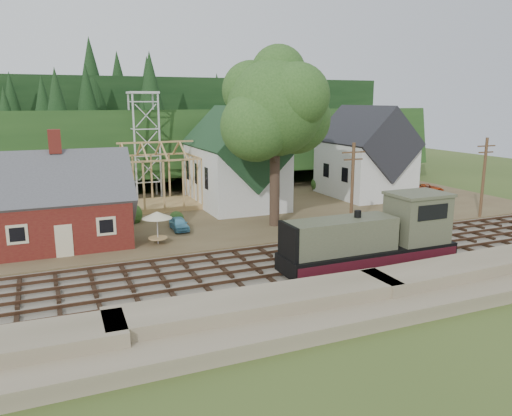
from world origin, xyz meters
name	(u,v)px	position (x,y,z in m)	size (l,w,h in m)	color
ground	(309,263)	(0.00, 0.00, 0.00)	(140.00, 140.00, 0.00)	#384C1E
embankment	(382,307)	(0.00, -8.50, 0.00)	(64.00, 5.00, 1.60)	#7F7259
railroad_bed	(309,262)	(0.00, 0.00, 0.08)	(64.00, 11.00, 0.16)	#726B5B
village_flat	(224,211)	(0.00, 18.00, 0.15)	(64.00, 26.00, 0.30)	brown
hillside	(170,180)	(0.00, 42.00, 0.00)	(70.00, 28.00, 8.00)	#1E3F19
ridge	(148,167)	(0.00, 58.00, 0.00)	(80.00, 20.00, 12.00)	black
depot	(60,208)	(-16.00, 11.00, 3.21)	(10.80, 7.41, 9.00)	#5A1514
church	(236,160)	(2.00, 19.68, 5.18)	(8.40, 15.17, 13.00)	silver
farmhouse	(365,157)	(18.00, 19.00, 4.87)	(8.40, 10.80, 10.60)	silver
timber_frame	(157,180)	(-6.00, 22.00, 3.27)	(8.20, 6.20, 6.99)	tan
lattice_tower	(143,113)	(-6.00, 28.00, 10.03)	(3.20, 3.20, 12.12)	silver
big_tree	(277,115)	(2.17, 10.08, 10.22)	(10.90, 8.40, 14.70)	#38281E
telegraph_pole_near	(352,187)	(7.00, 5.20, 4.25)	(2.20, 0.28, 8.00)	#4C331E
telegraph_pole_far	(484,177)	(22.00, 5.20, 4.25)	(2.20, 0.28, 8.00)	#4C331E
locomotive	(375,239)	(3.46, -3.00, 2.20)	(12.55, 3.14, 5.00)	black
car_blue	(179,224)	(-6.40, 11.79, 0.86)	(1.32, 3.28, 1.12)	#61B2D1
car_red	(428,188)	(26.33, 17.36, 0.84)	(1.80, 3.90, 1.08)	#B2360E
patio_set	(157,216)	(-9.05, 8.20, 2.53)	(2.35, 2.35, 2.62)	silver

